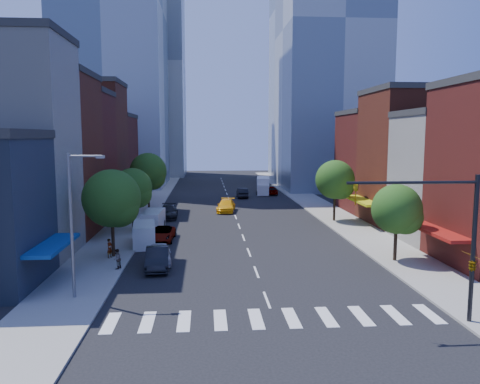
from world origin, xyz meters
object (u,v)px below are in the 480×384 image
at_px(parked_car_front, 159,254).
at_px(traffic_car_far, 270,190).
at_px(pedestrian_far, 117,259).
at_px(taxi, 226,206).
at_px(cargo_van_far, 153,220).
at_px(pedestrian_near, 110,248).
at_px(traffic_car_oncoming, 242,193).
at_px(cargo_van_near, 144,235).
at_px(box_truck, 263,186).
at_px(parked_car_third, 162,234).
at_px(parked_car_rear, 168,212).
at_px(parked_car_second, 157,258).

height_order(parked_car_front, traffic_car_far, parked_car_front).
height_order(traffic_car_far, pedestrian_far, pedestrian_far).
bearing_deg(taxi, cargo_van_far, -118.68).
height_order(parked_car_front, pedestrian_near, pedestrian_near).
bearing_deg(traffic_car_oncoming, cargo_van_near, 70.09).
distance_m(taxi, pedestrian_near, 26.22).
bearing_deg(box_truck, traffic_car_far, -47.30).
relative_size(parked_car_front, traffic_car_far, 1.01).
relative_size(traffic_car_far, box_truck, 0.61).
xyz_separation_m(traffic_car_oncoming, pedestrian_far, (-12.82, -41.67, 0.13)).
bearing_deg(taxi, pedestrian_near, -106.29).
distance_m(parked_car_front, traffic_car_oncoming, 41.00).
distance_m(parked_car_third, pedestrian_far, 10.32).
relative_size(cargo_van_near, pedestrian_far, 3.33).
height_order(parked_car_front, parked_car_third, parked_car_front).
xyz_separation_m(cargo_van_near, taxi, (8.48, 19.19, -0.24)).
bearing_deg(pedestrian_near, taxi, 0.34).
distance_m(parked_car_rear, traffic_car_oncoming, 21.69).
bearing_deg(cargo_van_near, parked_car_second, -82.38).
bearing_deg(box_truck, parked_car_second, -99.76).
relative_size(box_truck, pedestrian_near, 4.60).
relative_size(parked_car_front, cargo_van_far, 0.91).
relative_size(parked_car_rear, taxi, 0.98).
height_order(parked_car_front, taxi, taxi).
height_order(parked_car_second, parked_car_third, parked_car_second).
bearing_deg(cargo_van_near, pedestrian_near, -121.74).
bearing_deg(pedestrian_far, parked_car_second, 118.64).
height_order(parked_car_front, parked_car_rear, parked_car_rear).
height_order(box_truck, pedestrian_near, box_truck).
distance_m(parked_car_front, taxi, 26.25).
distance_m(parked_car_front, parked_car_second, 1.51).
xyz_separation_m(parked_car_front, parked_car_second, (0.00, -1.51, 0.04)).
bearing_deg(pedestrian_near, parked_car_rear, 14.75).
bearing_deg(parked_car_third, cargo_van_near, -124.53).
xyz_separation_m(parked_car_third, cargo_van_near, (-1.45, -1.91, 0.35)).
xyz_separation_m(parked_car_third, parked_car_rear, (-0.35, 12.79, 0.10)).
relative_size(parked_car_front, parked_car_third, 0.92).
xyz_separation_m(parked_car_second, cargo_van_far, (-2.01, 15.43, 0.21)).
height_order(parked_car_front, cargo_van_far, cargo_van_far).
relative_size(cargo_van_near, box_truck, 0.70).
height_order(parked_car_second, parked_car_rear, parked_car_second).
height_order(parked_car_second, pedestrian_near, pedestrian_near).
bearing_deg(traffic_car_oncoming, parked_car_rear, 59.90).
xyz_separation_m(parked_car_front, pedestrian_far, (-3.00, -1.87, 0.14)).
distance_m(parked_car_third, cargo_van_near, 2.43).
xyz_separation_m(parked_car_second, traffic_car_oncoming, (9.82, 41.32, -0.03)).
height_order(cargo_van_far, pedestrian_near, cargo_van_far).
xyz_separation_m(parked_car_front, parked_car_third, (-0.53, 8.15, -0.09)).
distance_m(taxi, traffic_car_far, 19.60).
bearing_deg(cargo_van_far, parked_car_second, -78.55).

